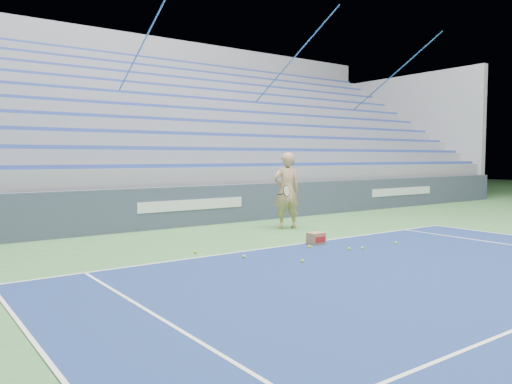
{
  "coord_description": "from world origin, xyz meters",
  "views": [
    {
      "loc": [
        -6.57,
        3.76,
        1.9
      ],
      "look_at": [
        -0.3,
        12.38,
        1.15
      ],
      "focal_mm": 35.0,
      "sensor_mm": 36.0,
      "label": 1
    }
  ],
  "objects": [
    {
      "name": "sponsor_barrier",
      "position": [
        0.0,
        15.88,
        0.55
      ],
      "size": [
        30.0,
        0.32,
        1.1
      ],
      "color": "#3A4459",
      "rests_on": "ground"
    },
    {
      "name": "bleachers",
      "position": [
        0.0,
        21.6,
        2.36
      ],
      "size": [
        31.0,
        9.15,
        7.3
      ],
      "color": "#919399",
      "rests_on": "ground"
    },
    {
      "name": "tennis_player",
      "position": [
        1.84,
        13.95,
        1.01
      ],
      "size": [
        1.03,
        0.96,
        2.02
      ],
      "color": "tan",
      "rests_on": "ground"
    },
    {
      "name": "ball_box",
      "position": [
        0.79,
        11.66,
        0.13
      ],
      "size": [
        0.36,
        0.29,
        0.26
      ],
      "color": "#9E754C",
      "rests_on": "ground"
    },
    {
      "name": "tennis_ball_0",
      "position": [
        0.87,
        10.76,
        0.03
      ],
      "size": [
        0.07,
        0.07,
        0.07
      ],
      "primitive_type": "sphere",
      "color": "#B3E82F",
      "rests_on": "ground"
    },
    {
      "name": "tennis_ball_1",
      "position": [
        -0.7,
        10.41,
        0.03
      ],
      "size": [
        0.07,
        0.07,
        0.07
      ],
      "primitive_type": "sphere",
      "color": "#B3E82F",
      "rests_on": "ground"
    },
    {
      "name": "tennis_ball_2",
      "position": [
        2.22,
        10.66,
        0.03
      ],
      "size": [
        0.07,
        0.07,
        0.07
      ],
      "primitive_type": "sphere",
      "color": "#B3E82F",
      "rests_on": "ground"
    },
    {
      "name": "tennis_ball_3",
      "position": [
        0.37,
        11.4,
        0.03
      ],
      "size": [
        0.07,
        0.07,
        0.07
      ],
      "primitive_type": "sphere",
      "color": "#B3E82F",
      "rests_on": "ground"
    },
    {
      "name": "tennis_ball_4",
      "position": [
        -1.83,
        12.32,
        0.03
      ],
      "size": [
        0.07,
        0.07,
        0.07
      ],
      "primitive_type": "sphere",
      "color": "#B3E82F",
      "rests_on": "ground"
    },
    {
      "name": "tennis_ball_5",
      "position": [
        1.13,
        10.64,
        0.03
      ],
      "size": [
        0.07,
        0.07,
        0.07
      ],
      "primitive_type": "sphere",
      "color": "#B3E82F",
      "rests_on": "ground"
    },
    {
      "name": "tennis_ball_6",
      "position": [
        -1.32,
        11.36,
        0.03
      ],
      "size": [
        0.07,
        0.07,
        0.07
      ],
      "primitive_type": "sphere",
      "color": "#B3E82F",
      "rests_on": "ground"
    }
  ]
}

